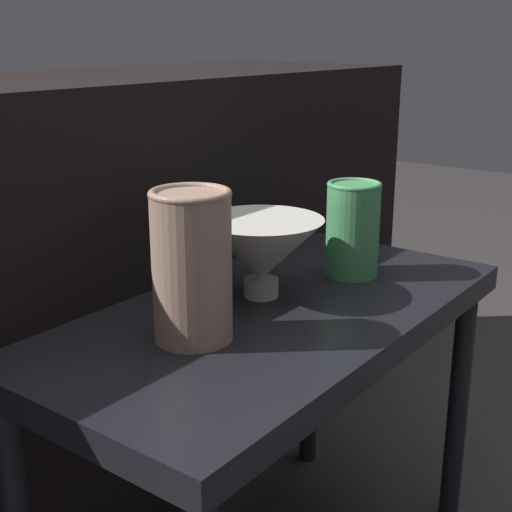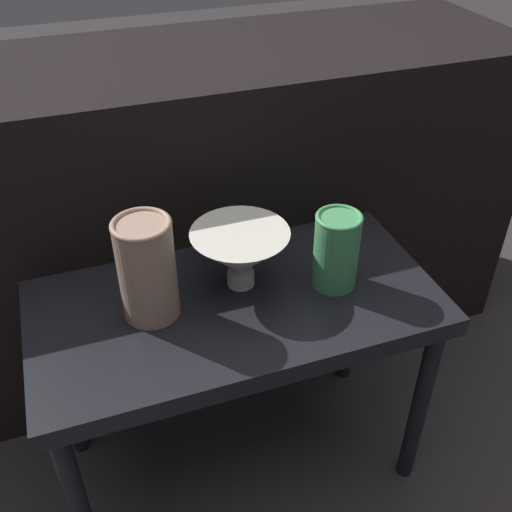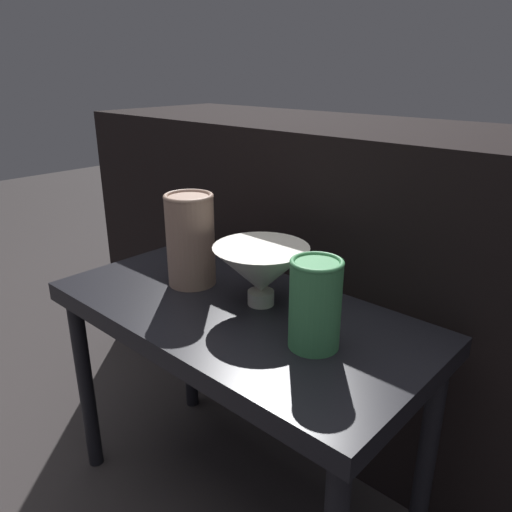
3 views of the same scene
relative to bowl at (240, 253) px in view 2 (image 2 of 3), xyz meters
The scene contains 6 objects.
ground_plane 0.58m from the bowl, 119.48° to the right, with size 8.00×8.00×0.00m, color #383333.
table 0.14m from the bowl, 119.48° to the right, with size 0.78×0.39×0.50m.
couch_backdrop 0.48m from the bowl, 93.21° to the left, with size 1.75×0.50×0.82m.
bowl is the anchor object (origin of this frame).
vase_textured_left 0.19m from the bowl, behind, with size 0.11×0.11×0.20m.
vase_colorful_right 0.18m from the bowl, 18.70° to the right, with size 0.09×0.09×0.16m.
Camera 2 is at (-0.25, -0.83, 1.25)m, focal length 42.00 mm.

